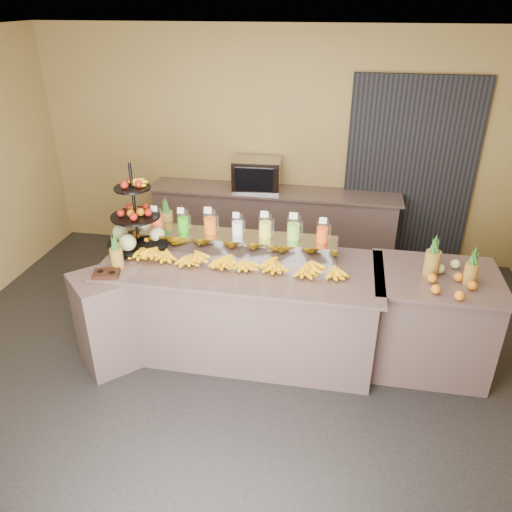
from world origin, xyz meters
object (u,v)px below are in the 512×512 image
(pitcher_tray, at_px, (238,242))
(oven_warmer, at_px, (257,174))
(condiment_caddy, at_px, (106,274))
(right_fruit_pile, at_px, (450,276))
(fruit_stand, at_px, (141,227))
(banana_heap, at_px, (233,258))

(pitcher_tray, xyz_separation_m, oven_warmer, (-0.12, 1.67, 0.12))
(condiment_caddy, xyz_separation_m, right_fruit_pile, (2.86, 0.38, 0.05))
(pitcher_tray, bearing_deg, right_fruit_pile, -9.25)
(fruit_stand, bearing_deg, banana_heap, -19.81)
(pitcher_tray, relative_size, banana_heap, 0.93)
(banana_heap, distance_m, condiment_caddy, 1.09)
(right_fruit_pile, bearing_deg, oven_warmer, 135.02)
(pitcher_tray, height_order, right_fruit_pile, right_fruit_pile)
(right_fruit_pile, bearing_deg, pitcher_tray, 170.75)
(pitcher_tray, bearing_deg, condiment_caddy, -145.76)
(right_fruit_pile, bearing_deg, banana_heap, -179.70)
(pitcher_tray, height_order, oven_warmer, oven_warmer)
(condiment_caddy, height_order, right_fruit_pile, right_fruit_pile)
(condiment_caddy, bearing_deg, oven_warmer, 69.37)
(condiment_caddy, bearing_deg, pitcher_tray, 34.24)
(pitcher_tray, distance_m, condiment_caddy, 1.22)
(banana_heap, bearing_deg, fruit_stand, 168.20)
(oven_warmer, bearing_deg, fruit_stand, -116.33)
(right_fruit_pile, distance_m, oven_warmer, 2.79)
(condiment_caddy, height_order, oven_warmer, oven_warmer)
(condiment_caddy, bearing_deg, banana_heap, 19.90)
(fruit_stand, bearing_deg, pitcher_tray, -0.45)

